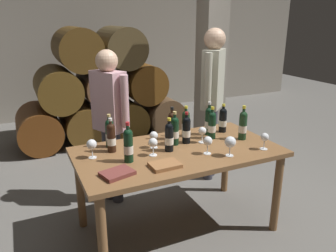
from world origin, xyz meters
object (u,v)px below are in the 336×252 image
(wine_bottle_2, at_px, (212,125))
(wine_bottle_8, at_px, (175,130))
(wine_glass_5, at_px, (202,132))
(wine_glass_6, at_px, (154,136))
(wine_bottle_5, at_px, (223,120))
(wine_bottle_10, at_px, (128,145))
(tasting_notebook, at_px, (117,173))
(wine_bottle_0, at_px, (111,137))
(leather_ledger, at_px, (165,165))
(sommelier_presenting, at_px, (213,91))
(wine_glass_3, at_px, (265,138))
(wine_bottle_7, at_px, (186,123))
(wine_bottle_6, at_px, (186,130))
(dining_table, at_px, (178,160))
(wine_bottle_3, at_px, (169,137))
(taster_seated_left, at_px, (110,115))
(wine_bottle_1, at_px, (243,125))
(wine_glass_0, at_px, (92,145))
(wine_glass_2, at_px, (153,143))
(wine_bottle_4, at_px, (172,125))
(wine_glass_4, at_px, (208,142))
(wine_glass_1, at_px, (230,142))
(wine_bottle_9, at_px, (209,121))
(wine_bottle_11, at_px, (110,133))

(wine_bottle_2, xyz_separation_m, wine_bottle_8, (-0.38, 0.00, 0.00))
(wine_glass_5, bearing_deg, wine_glass_6, 171.37)
(wine_bottle_5, distance_m, wine_glass_5, 0.37)
(wine_bottle_10, height_order, tasting_notebook, wine_bottle_10)
(wine_bottle_0, height_order, leather_ledger, wine_bottle_0)
(sommelier_presenting, bearing_deg, wine_glass_3, -97.60)
(wine_bottle_7, height_order, wine_glass_5, wine_bottle_7)
(wine_bottle_6, bearing_deg, wine_bottle_5, 14.14)
(dining_table, xyz_separation_m, tasting_notebook, (-0.60, -0.24, 0.11))
(wine_bottle_3, relative_size, taster_seated_left, 0.19)
(dining_table, relative_size, taster_seated_left, 1.10)
(wine_bottle_1, bearing_deg, wine_bottle_3, 177.73)
(wine_bottle_10, bearing_deg, tasting_notebook, -128.63)
(wine_bottle_8, distance_m, wine_glass_5, 0.25)
(wine_glass_0, distance_m, wine_glass_2, 0.48)
(wine_bottle_7, bearing_deg, wine_bottle_5, -6.03)
(wine_bottle_4, height_order, sommelier_presenting, sommelier_presenting)
(wine_bottle_4, relative_size, wine_glass_4, 2.02)
(wine_glass_3, bearing_deg, wine_bottle_10, 167.77)
(wine_bottle_8, relative_size, tasting_notebook, 1.36)
(wine_glass_1, bearing_deg, wine_bottle_1, 39.84)
(wine_bottle_0, xyz_separation_m, wine_glass_5, (0.78, -0.13, -0.02))
(wine_glass_0, xyz_separation_m, wine_glass_4, (0.87, -0.31, -0.00))
(wine_bottle_3, height_order, sommelier_presenting, sommelier_presenting)
(wine_glass_4, bearing_deg, wine_bottle_6, 97.62)
(wine_bottle_4, xyz_separation_m, wine_bottle_8, (-0.04, -0.13, -0.00))
(wine_bottle_3, bearing_deg, wine_bottle_9, 22.48)
(wine_glass_1, bearing_deg, wine_glass_2, 154.30)
(wine_bottle_4, distance_m, wine_bottle_10, 0.60)
(wine_bottle_1, height_order, taster_seated_left, taster_seated_left)
(dining_table, distance_m, tasting_notebook, 0.65)
(wine_bottle_1, xyz_separation_m, wine_bottle_2, (-0.24, 0.14, -0.01))
(wine_bottle_11, bearing_deg, wine_glass_4, -35.62)
(taster_seated_left, bearing_deg, wine_bottle_8, -55.73)
(wine_bottle_6, height_order, wine_glass_3, wine_bottle_6)
(wine_bottle_11, distance_m, sommelier_presenting, 1.38)
(wine_bottle_11, height_order, wine_glass_6, wine_bottle_11)
(wine_bottle_0, distance_m, wine_bottle_10, 0.26)
(wine_glass_1, bearing_deg, dining_table, 137.49)
(wine_bottle_11, bearing_deg, sommelier_presenting, 18.97)
(wine_glass_2, distance_m, wine_glass_6, 0.17)
(wine_glass_2, xyz_separation_m, sommelier_presenting, (1.04, 0.77, 0.18))
(wine_bottle_6, bearing_deg, wine_bottle_8, 175.87)
(wine_bottle_8, distance_m, sommelier_presenting, 1.01)
(wine_glass_6, relative_size, sommelier_presenting, 0.08)
(wine_bottle_10, bearing_deg, wine_glass_2, 7.92)
(wine_glass_3, xyz_separation_m, taster_seated_left, (-1.04, 1.01, 0.06))
(wine_glass_6, distance_m, leather_ledger, 0.40)
(wine_bottle_2, distance_m, wine_glass_0, 1.09)
(wine_bottle_2, relative_size, wine_bottle_5, 1.07)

